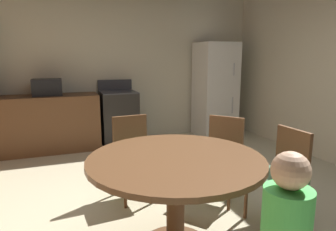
% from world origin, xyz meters
% --- Properties ---
extents(ground_plane, '(14.00, 14.00, 0.00)m').
position_xyz_m(ground_plane, '(0.00, 0.00, 0.00)').
color(ground_plane, beige).
extents(wall_back, '(5.42, 0.12, 2.70)m').
position_xyz_m(wall_back, '(0.00, 3.18, 1.35)').
color(wall_back, beige).
rests_on(wall_back, ground).
extents(kitchen_counter, '(1.96, 0.60, 0.90)m').
position_xyz_m(kitchen_counter, '(-1.43, 2.78, 0.45)').
color(kitchen_counter, brown).
rests_on(kitchen_counter, ground).
extents(oven_range, '(0.60, 0.60, 1.10)m').
position_xyz_m(oven_range, '(-0.10, 2.78, 0.47)').
color(oven_range, black).
rests_on(oven_range, ground).
extents(refrigerator, '(0.68, 0.68, 1.76)m').
position_xyz_m(refrigerator, '(1.75, 2.73, 0.88)').
color(refrigerator, white).
rests_on(refrigerator, ground).
extents(microwave, '(0.44, 0.32, 0.26)m').
position_xyz_m(microwave, '(-1.21, 2.78, 1.03)').
color(microwave, black).
rests_on(microwave, kitchen_counter).
extents(dining_table, '(1.32, 1.32, 0.76)m').
position_xyz_m(dining_table, '(-0.26, -0.29, 0.61)').
color(dining_table, brown).
rests_on(dining_table, ground).
extents(chair_north, '(0.43, 0.43, 0.87)m').
position_xyz_m(chair_north, '(-0.33, 0.74, 0.50)').
color(chair_north, brown).
rests_on(chair_north, ground).
extents(chair_northeast, '(0.56, 0.56, 0.87)m').
position_xyz_m(chair_northeast, '(0.53, 0.37, 0.50)').
color(chair_northeast, brown).
rests_on(chair_northeast, ground).
extents(chair_east, '(0.41, 0.41, 0.87)m').
position_xyz_m(chair_east, '(0.77, -0.25, 0.50)').
color(chair_east, brown).
rests_on(chair_east, ground).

